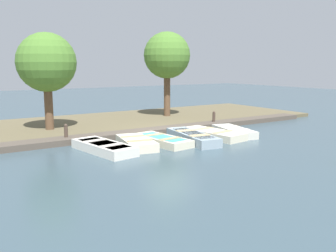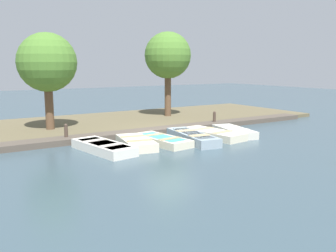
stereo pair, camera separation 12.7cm
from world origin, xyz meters
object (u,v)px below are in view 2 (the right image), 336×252
at_px(rowboat_0, 103,147).
at_px(rowboat_2, 162,140).
at_px(rowboat_1, 136,143).
at_px(rowboat_5, 234,131).
at_px(rowboat_3, 192,137).
at_px(park_tree_left, 168,56).
at_px(mooring_post_near, 66,133).
at_px(park_tree_far_left, 47,63).
at_px(rowboat_4, 213,134).
at_px(mooring_post_far, 214,119).

height_order(rowboat_0, rowboat_2, rowboat_0).
height_order(rowboat_1, rowboat_5, rowboat_1).
height_order(rowboat_3, park_tree_left, park_tree_left).
bearing_deg(rowboat_0, rowboat_1, 83.24).
xyz_separation_m(rowboat_0, rowboat_2, (-0.03, 2.77, -0.02)).
bearing_deg(rowboat_1, rowboat_5, 99.63).
relative_size(mooring_post_near, park_tree_far_left, 0.17).
bearing_deg(park_tree_left, mooring_post_near, -63.84).
relative_size(rowboat_5, mooring_post_near, 3.44).
distance_m(rowboat_4, park_tree_far_left, 8.89).
bearing_deg(mooring_post_near, park_tree_far_left, 178.81).
bearing_deg(park_tree_left, park_tree_far_left, -82.25).
xyz_separation_m(rowboat_0, rowboat_4, (0.03, 5.61, -0.01)).
bearing_deg(rowboat_3, rowboat_2, -92.91).
bearing_deg(rowboat_0, mooring_post_near, -173.54).
bearing_deg(park_tree_far_left, rowboat_1, 22.25).
distance_m(rowboat_4, mooring_post_far, 3.40).
height_order(rowboat_5, mooring_post_far, mooring_post_far).
xyz_separation_m(rowboat_0, park_tree_far_left, (-5.33, -0.64, 3.35)).
height_order(mooring_post_far, park_tree_left, park_tree_left).
bearing_deg(mooring_post_far, mooring_post_near, -90.00).
bearing_deg(park_tree_far_left, park_tree_left, 97.75).
height_order(mooring_post_near, park_tree_far_left, park_tree_far_left).
height_order(rowboat_5, mooring_post_near, mooring_post_near).
distance_m(rowboat_3, park_tree_far_left, 8.13).
bearing_deg(rowboat_3, mooring_post_near, -110.82).
bearing_deg(mooring_post_near, rowboat_4, 67.93).
relative_size(park_tree_far_left, park_tree_left, 0.91).
distance_m(mooring_post_near, park_tree_left, 9.45).
xyz_separation_m(rowboat_5, mooring_post_near, (-2.66, -7.60, 0.25)).
height_order(rowboat_0, rowboat_3, rowboat_3).
relative_size(rowboat_3, park_tree_far_left, 0.72).
xyz_separation_m(rowboat_1, rowboat_2, (0.03, 1.26, -0.02)).
relative_size(rowboat_0, rowboat_4, 0.98).
distance_m(rowboat_0, rowboat_1, 1.51).
xyz_separation_m(park_tree_far_left, park_tree_left, (-1.06, 7.79, 0.47)).
xyz_separation_m(rowboat_2, rowboat_5, (0.16, 4.13, 0.02)).
relative_size(rowboat_0, mooring_post_near, 3.88).
bearing_deg(park_tree_far_left, rowboat_0, 6.90).
distance_m(rowboat_5, mooring_post_near, 8.06).
xyz_separation_m(rowboat_4, mooring_post_far, (-2.56, 2.22, 0.25)).
relative_size(mooring_post_far, park_tree_left, 0.16).
bearing_deg(rowboat_0, rowboat_4, 80.69).
bearing_deg(park_tree_left, mooring_post_far, 9.97).
relative_size(rowboat_3, mooring_post_far, 4.22).
distance_m(rowboat_3, mooring_post_far, 4.57).
xyz_separation_m(rowboat_5, park_tree_far_left, (-5.46, -7.54, 3.35)).
relative_size(rowboat_4, mooring_post_near, 3.94).
bearing_deg(park_tree_far_left, mooring_post_near, -1.19).
bearing_deg(rowboat_3, mooring_post_far, 136.78).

